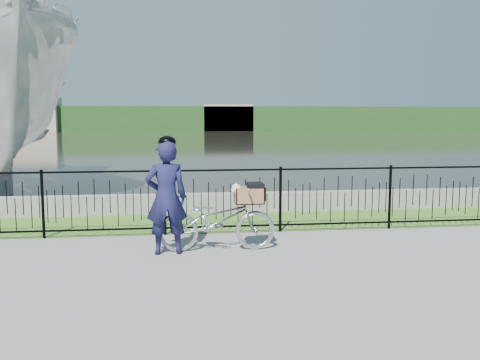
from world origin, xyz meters
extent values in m
plane|color=gray|center=(0.00, 0.00, 0.00)|extent=(120.00, 120.00, 0.00)
cube|color=#447123|center=(0.00, 2.60, 0.00)|extent=(60.00, 2.00, 0.01)
plane|color=#27271E|center=(0.00, 33.00, 0.00)|extent=(120.00, 120.00, 0.00)
cube|color=gray|center=(0.00, 3.60, 0.20)|extent=(60.00, 0.30, 0.40)
cube|color=#22481B|center=(0.00, 60.00, 1.50)|extent=(120.00, 6.00, 3.00)
cube|color=#AE9E8C|center=(-18.00, 58.00, 2.00)|extent=(8.00, 4.00, 4.00)
cube|color=#AE9E8C|center=(6.00, 58.50, 1.60)|extent=(6.00, 3.00, 3.20)
imported|color=#A8ACB4|center=(-0.21, 0.45, 0.46)|extent=(1.76, 0.61, 0.92)
cube|color=black|center=(0.28, 0.45, 0.71)|extent=(0.38, 0.18, 0.02)
cube|color=#906442|center=(0.28, 0.45, 0.72)|extent=(0.43, 0.32, 0.01)
cube|color=#906442|center=(0.28, 0.60, 0.84)|extent=(0.43, 0.01, 0.25)
cube|color=#906442|center=(0.28, 0.29, 0.84)|extent=(0.43, 0.02, 0.25)
cube|color=#906442|center=(0.49, 0.45, 0.84)|extent=(0.02, 0.32, 0.25)
cube|color=#906442|center=(0.07, 0.45, 0.84)|extent=(0.02, 0.32, 0.25)
cube|color=black|center=(0.37, 0.45, 0.99)|extent=(0.24, 0.34, 0.06)
cube|color=black|center=(0.50, 0.45, 0.86)|extent=(0.02, 0.34, 0.20)
ellipsoid|color=silver|center=(0.26, 0.45, 0.84)|extent=(0.31, 0.22, 0.20)
sphere|color=silver|center=(0.09, 0.43, 0.94)|extent=(0.15, 0.15, 0.15)
sphere|color=silver|center=(0.04, 0.41, 0.91)|extent=(0.07, 0.07, 0.07)
sphere|color=black|center=(0.01, 0.40, 0.91)|extent=(0.02, 0.02, 0.02)
cone|color=#A16C43|center=(0.09, 0.49, 1.00)|extent=(0.06, 0.08, 0.08)
cone|color=#A16C43|center=(0.11, 0.39, 1.00)|extent=(0.06, 0.08, 0.08)
imported|color=#15163C|center=(-0.96, 0.35, 0.84)|extent=(0.64, 0.45, 1.67)
ellipsoid|color=black|center=(-0.96, 0.35, 1.65)|extent=(0.26, 0.29, 0.18)
camera|label=1|loc=(-0.86, -7.45, 2.05)|focal=40.00mm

